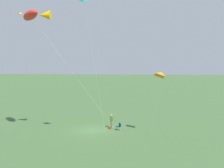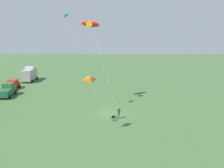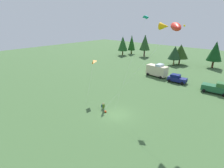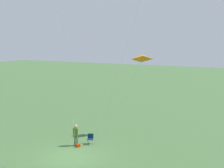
% 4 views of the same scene
% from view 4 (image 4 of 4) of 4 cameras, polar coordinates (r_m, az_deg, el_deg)
% --- Properties ---
extents(ground_plane, '(160.00, 160.00, 0.00)m').
position_cam_4_polar(ground_plane, '(23.54, -7.50, -12.99)').
color(ground_plane, '#3F6235').
extents(person_kite_flyer, '(0.36, 0.51, 1.74)m').
position_cam_4_polar(person_kite_flyer, '(25.38, -6.61, -8.96)').
color(person_kite_flyer, '#45563E').
rests_on(person_kite_flyer, ground).
extents(folding_chair, '(0.64, 0.64, 0.82)m').
position_cam_4_polar(folding_chair, '(25.89, -3.97, -9.82)').
color(folding_chair, '#0A2445').
rests_on(folding_chair, ground).
extents(backpack_on_grass, '(0.38, 0.33, 0.22)m').
position_cam_4_polar(backpack_on_grass, '(25.37, -6.21, -11.13)').
color(backpack_on_grass, '#A32405').
rests_on(backpack_on_grass, ground).
extents(kite_delta_orange, '(1.60, 3.59, 7.36)m').
position_cam_4_polar(kite_delta_orange, '(27.70, 5.42, 4.92)').
color(kite_delta_orange, orange).
rests_on(kite_delta_orange, ground).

